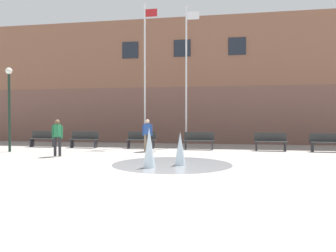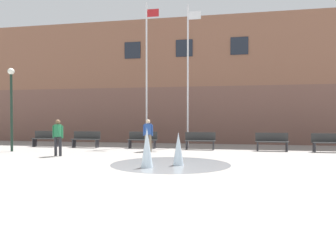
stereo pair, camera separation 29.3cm
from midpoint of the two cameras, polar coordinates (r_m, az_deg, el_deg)
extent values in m
plane|color=gray|center=(7.88, -11.32, -10.69)|extent=(100.00, 100.00, 0.00)
cube|color=brown|center=(24.38, 4.21, 1.83)|extent=(36.00, 6.00, 3.71)
cube|color=brown|center=(24.76, 4.23, 11.42)|extent=(36.00, 6.00, 4.54)
cube|color=#1E232D|center=(22.60, -5.81, 12.98)|extent=(1.10, 0.06, 1.10)
cube|color=#1E232D|center=(21.86, 3.24, 13.38)|extent=(1.10, 0.06, 1.10)
cube|color=#1E232D|center=(21.67, 12.71, 13.46)|extent=(1.10, 0.06, 1.10)
cylinder|color=gray|center=(11.78, 1.14, -6.64)|extent=(4.27, 4.27, 0.01)
cone|color=silver|center=(10.91, -2.92, -3.78)|extent=(0.41, 0.41, 1.33)
cone|color=silver|center=(11.46, 2.55, -3.95)|extent=(0.39, 0.39, 1.17)
cube|color=#28282D|center=(20.58, -21.83, -2.72)|extent=(0.06, 0.40, 0.44)
cube|color=#28282D|center=(19.86, -18.44, -2.84)|extent=(0.06, 0.40, 0.44)
cube|color=#2D2D2D|center=(20.20, -20.17, -2.08)|extent=(1.60, 0.44, 0.05)
cube|color=#2D2D2D|center=(20.36, -19.88, -1.39)|extent=(1.60, 0.04, 0.42)
cube|color=#28282D|center=(19.22, -15.63, -2.95)|extent=(0.06, 0.40, 0.44)
cube|color=#28282D|center=(18.63, -11.78, -3.07)|extent=(0.06, 0.40, 0.44)
cube|color=#2D2D2D|center=(18.90, -13.74, -2.27)|extent=(1.60, 0.44, 0.05)
cube|color=#2D2D2D|center=(19.06, -13.49, -1.53)|extent=(1.60, 0.04, 0.42)
cube|color=#28282D|center=(18.13, -6.18, -3.16)|extent=(0.06, 0.40, 0.44)
cube|color=#28282D|center=(17.77, -1.86, -3.25)|extent=(0.06, 0.40, 0.44)
cube|color=#2D2D2D|center=(17.92, -4.04, -2.43)|extent=(1.60, 0.44, 0.05)
cube|color=#2D2D2D|center=(18.10, -3.87, -1.65)|extent=(1.60, 0.04, 0.42)
cube|color=#28282D|center=(17.35, 3.76, -3.36)|extent=(0.06, 0.40, 0.44)
cube|color=#28282D|center=(17.23, 8.39, -3.41)|extent=(0.06, 0.40, 0.44)
cube|color=#2D2D2D|center=(17.26, 6.07, -2.58)|extent=(1.60, 0.44, 0.05)
cube|color=#2D2D2D|center=(17.44, 6.13, -1.76)|extent=(1.60, 0.04, 0.42)
cube|color=#28282D|center=(17.21, 15.80, -3.45)|extent=(0.06, 0.40, 0.44)
cube|color=#28282D|center=(17.38, 20.42, -3.43)|extent=(0.06, 0.40, 0.44)
cube|color=#2D2D2D|center=(17.27, 18.13, -2.63)|extent=(1.60, 0.44, 0.05)
cube|color=#2D2D2D|center=(17.45, 18.05, -1.82)|extent=(1.60, 0.04, 0.42)
cube|color=#28282D|center=(17.53, 24.54, -3.43)|extent=(0.06, 0.40, 0.44)
cube|color=#2D2D2D|center=(17.69, 26.76, -2.62)|extent=(1.60, 0.44, 0.05)
cube|color=#2D2D2D|center=(17.86, 26.59, -1.82)|extent=(1.60, 0.04, 0.42)
cylinder|color=#28282D|center=(15.04, -18.45, -3.38)|extent=(0.12, 0.12, 0.84)
cylinder|color=#28282D|center=(14.93, -17.72, -3.41)|extent=(0.12, 0.12, 0.84)
cube|color=#237547|center=(14.94, -18.10, -0.76)|extent=(0.25, 0.37, 0.54)
sphere|color=brown|center=(14.94, -18.11, 0.68)|extent=(0.21, 0.21, 0.21)
cylinder|color=#237547|center=(15.05, -18.80, -0.96)|extent=(0.08, 0.08, 0.55)
cylinder|color=#237547|center=(14.84, -17.39, -0.98)|extent=(0.08, 0.08, 0.55)
cylinder|color=#89755B|center=(16.22, -3.35, -2.98)|extent=(0.12, 0.12, 0.84)
cylinder|color=#89755B|center=(16.17, -2.59, -2.99)|extent=(0.12, 0.12, 0.84)
cube|color=#284C9E|center=(16.16, -2.97, -0.55)|extent=(0.37, 0.26, 0.54)
sphere|color=beige|center=(16.15, -2.98, 0.78)|extent=(0.21, 0.21, 0.21)
cylinder|color=#284C9E|center=(16.21, -3.69, -0.74)|extent=(0.08, 0.08, 0.55)
cylinder|color=#284C9E|center=(16.11, -2.25, -0.75)|extent=(0.08, 0.08, 0.55)
cylinder|color=silver|center=(19.78, -3.32, 8.93)|extent=(0.10, 0.10, 8.51)
cube|color=#B21E23|center=(20.49, -2.19, 19.09)|extent=(0.70, 0.02, 0.45)
cylinder|color=silver|center=(19.30, 3.92, 8.68)|extent=(0.10, 0.10, 8.22)
cube|color=silver|center=(20.00, 5.13, 18.64)|extent=(0.70, 0.02, 0.45)
cylinder|color=#192D23|center=(17.90, -25.18, 2.05)|extent=(0.12, 0.12, 3.80)
sphere|color=white|center=(18.04, -25.24, 8.61)|extent=(0.32, 0.32, 0.32)
camera|label=1|loc=(0.15, -89.42, 0.01)|focal=35.00mm
camera|label=2|loc=(0.15, 90.58, -0.01)|focal=35.00mm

